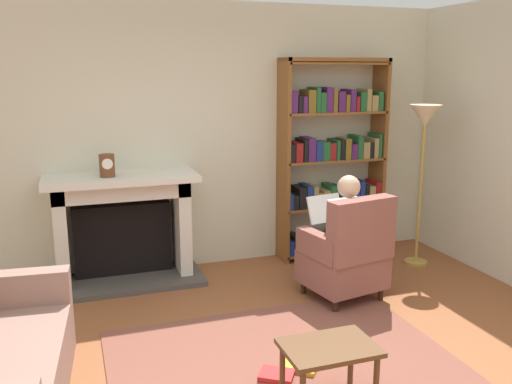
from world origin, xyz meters
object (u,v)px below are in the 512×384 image
armchair_reading (347,255)px  side_table (329,355)px  floor_lamp (424,130)px  mantel_clock (107,165)px  seated_reader (340,230)px  fireplace (123,224)px  bookshelf (332,162)px

armchair_reading → side_table: size_ratio=1.73×
floor_lamp → side_table: bearing=-135.3°
mantel_clock → seated_reader: mantel_clock is taller
fireplace → seated_reader: seated_reader is taller
bookshelf → mantel_clock: bearing=-176.7°
fireplace → side_table: 2.74m
mantel_clock → seated_reader: size_ratio=0.18×
seated_reader → mantel_clock: bearing=-36.3°
seated_reader → floor_lamp: size_ratio=0.68×
seated_reader → side_table: (-0.87, -1.55, -0.26)m
side_table → floor_lamp: floor_lamp is taller
mantel_clock → floor_lamp: 3.16m
fireplace → side_table: (0.95, -2.57, -0.21)m
mantel_clock → fireplace: bearing=39.7°
armchair_reading → floor_lamp: bearing=-163.7°
bookshelf → armchair_reading: (-0.42, -1.17, -0.63)m
armchair_reading → fireplace: bearing=-42.6°
fireplace → armchair_reading: (1.84, -1.13, -0.14)m
bookshelf → seated_reader: bookshelf is taller
mantel_clock → bookshelf: (2.37, 0.14, -0.12)m
seated_reader → armchair_reading: bearing=90.0°
side_table → armchair_reading: bearing=58.1°
mantel_clock → bookshelf: 2.38m
bookshelf → side_table: bookshelf is taller
floor_lamp → bookshelf: bearing=142.3°
fireplace → bookshelf: (2.25, 0.03, 0.48)m
armchair_reading → side_table: 1.69m
seated_reader → floor_lamp: (1.18, 0.48, 0.81)m
armchair_reading → bookshelf: bearing=-120.5°
fireplace → floor_lamp: 3.16m
armchair_reading → side_table: armchair_reading is taller
bookshelf → seated_reader: size_ratio=1.89×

